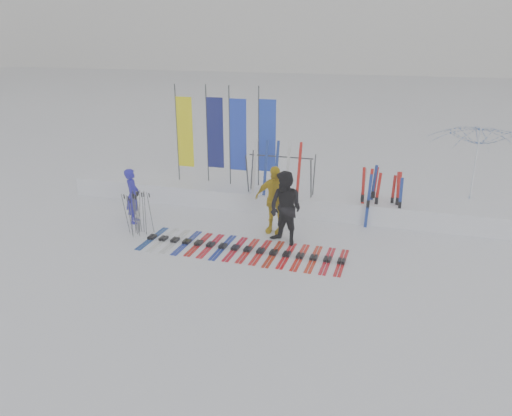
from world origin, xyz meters
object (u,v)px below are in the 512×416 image
(ski_row, at_px, (241,249))
(ski_rack, at_px, (281,169))
(person_black, at_px, (286,208))
(person_blue, at_px, (133,196))
(tent_canopy, at_px, (475,169))
(person_yellow, at_px, (274,200))

(ski_row, bearing_deg, ski_rack, 85.90)
(person_black, xyz_separation_m, ski_row, (-0.98, -0.77, -0.96))
(person_blue, bearing_deg, tent_canopy, -89.05)
(ski_rack, bearing_deg, ski_row, -94.10)
(ski_row, bearing_deg, person_black, 38.10)
(person_black, distance_m, tent_canopy, 6.53)
(person_black, xyz_separation_m, tent_canopy, (4.97, 4.23, 0.40))
(person_blue, relative_size, tent_canopy, 0.53)
(person_blue, height_order, person_black, person_black)
(ski_rack, bearing_deg, person_black, -72.40)
(person_blue, relative_size, person_yellow, 0.85)
(person_yellow, bearing_deg, ski_rack, 103.73)
(ski_row, bearing_deg, person_blue, 165.02)
(person_yellow, xyz_separation_m, ski_rack, (-0.26, 1.68, 0.42))
(person_blue, xyz_separation_m, tent_canopy, (9.64, 4.01, 0.57))
(person_black, distance_m, ski_rack, 2.53)
(person_blue, xyz_separation_m, ski_rack, (3.91, 2.16, 0.56))
(person_blue, xyz_separation_m, person_yellow, (4.17, 0.48, 0.14))
(person_blue, bearing_deg, ski_rack, -82.71)
(person_yellow, distance_m, ski_rack, 1.75)
(person_black, xyz_separation_m, person_yellow, (-0.49, 0.70, -0.03))
(ski_row, xyz_separation_m, ski_rack, (0.23, 3.15, 1.35))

